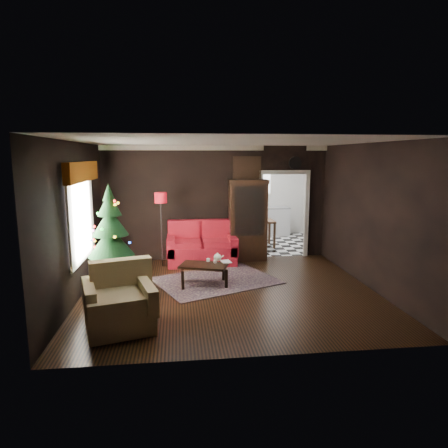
{
  "coord_description": "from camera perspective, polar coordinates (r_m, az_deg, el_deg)",
  "views": [
    {
      "loc": [
        -0.95,
        -7.12,
        2.54
      ],
      "look_at": [
        0.0,
        0.9,
        1.15
      ],
      "focal_mm": 31.57,
      "sensor_mm": 36.0,
      "label": 1
    }
  ],
  "objects": [
    {
      "name": "ceiling",
      "position": [
        7.18,
        0.86,
        11.84
      ],
      "size": [
        5.5,
        5.5,
        0.0
      ],
      "primitive_type": "plane",
      "rotation": [
        3.14,
        0.0,
        0.0
      ],
      "color": "white",
      "rests_on": "ground"
    },
    {
      "name": "wall_clock",
      "position": [
        10.0,
        10.23,
        8.71
      ],
      "size": [
        0.32,
        0.32,
        0.06
      ],
      "primitive_type": "cylinder",
      "color": "silver",
      "rests_on": "wall_back"
    },
    {
      "name": "kitchen_table",
      "position": [
        11.28,
        5.41,
        -1.33
      ],
      "size": [
        0.7,
        0.7,
        0.75
      ],
      "primitive_type": null,
      "color": "brown",
      "rests_on": "ground"
    },
    {
      "name": "kitchen_window",
      "position": [
        12.87,
        5.18,
        6.0
      ],
      "size": [
        0.7,
        0.06,
        0.7
      ],
      "primitive_type": "cube",
      "color": "white",
      "rests_on": "ground"
    },
    {
      "name": "valance",
      "position": [
        7.51,
        -19.84,
        7.13
      ],
      "size": [
        0.12,
        2.1,
        0.35
      ],
      "primitive_type": "cube",
      "color": "#7E3D09",
      "rests_on": "wall_left"
    },
    {
      "name": "cup_b",
      "position": [
        7.95,
        -1.28,
        -5.44
      ],
      "size": [
        0.09,
        0.09,
        0.06
      ],
      "primitive_type": "cylinder",
      "rotation": [
        0.0,
        0.0,
        -0.21
      ],
      "color": "silver",
      "rests_on": "coffee_table"
    },
    {
      "name": "floor_lamp",
      "position": [
        9.2,
        -9.03,
        -1.07
      ],
      "size": [
        0.37,
        0.37,
        1.8
      ],
      "primitive_type": null,
      "rotation": [
        0.0,
        0.0,
        0.24
      ],
      "color": "black",
      "rests_on": "ground"
    },
    {
      "name": "teapot",
      "position": [
        8.06,
        -0.95,
        -4.82
      ],
      "size": [
        0.23,
        0.23,
        0.17
      ],
      "primitive_type": null,
      "rotation": [
        0.0,
        0.0,
        0.39
      ],
      "color": "white",
      "rests_on": "coffee_table"
    },
    {
      "name": "painting",
      "position": [
        9.72,
        3.35,
        8.05
      ],
      "size": [
        0.62,
        0.05,
        0.52
      ],
      "primitive_type": "cube",
      "color": "#AB7252",
      "rests_on": "wall_back"
    },
    {
      "name": "armchair",
      "position": [
        6.13,
        -15.04,
        -10.42
      ],
      "size": [
        1.23,
        1.23,
        1.01
      ],
      "primitive_type": null,
      "rotation": [
        0.0,
        0.0,
        0.28
      ],
      "color": "beige",
      "rests_on": "ground"
    },
    {
      "name": "rug",
      "position": [
        8.23,
        -1.13,
        -8.17
      ],
      "size": [
        2.81,
        2.46,
        0.01
      ],
      "primitive_type": "cube",
      "rotation": [
        0.0,
        0.0,
        0.4
      ],
      "color": "#4A2D42",
      "rests_on": "ground"
    },
    {
      "name": "doorway",
      "position": [
        10.08,
        8.56,
        1.17
      ],
      "size": [
        1.1,
        0.1,
        2.1
      ],
      "primitive_type": null,
      "color": "silver",
      "rests_on": "ground"
    },
    {
      "name": "wall_left",
      "position": [
        7.43,
        -20.7,
        0.3
      ],
      "size": [
        0.0,
        5.5,
        5.5
      ],
      "primitive_type": "plane",
      "rotation": [
        1.57,
        0.0,
        1.57
      ],
      "color": "black",
      "rests_on": "ground"
    },
    {
      "name": "cup_a",
      "position": [
        8.06,
        -2.3,
        -5.22
      ],
      "size": [
        0.08,
        0.08,
        0.06
      ],
      "primitive_type": "cylinder",
      "rotation": [
        0.0,
        0.0,
        0.08
      ],
      "color": "white",
      "rests_on": "coffee_table"
    },
    {
      "name": "left_window",
      "position": [
        7.6,
        -20.07,
        0.93
      ],
      "size": [
        0.05,
        1.6,
        1.4
      ],
      "primitive_type": "cube",
      "color": "white",
      "rests_on": "wall_left"
    },
    {
      "name": "wall_right",
      "position": [
        8.1,
        20.5,
        1.06
      ],
      "size": [
        0.0,
        5.5,
        5.5
      ],
      "primitive_type": "plane",
      "rotation": [
        1.57,
        0.0,
        -1.57
      ],
      "color": "black",
      "rests_on": "ground"
    },
    {
      "name": "book",
      "position": [
        7.95,
        -0.37,
        -4.71
      ],
      "size": [
        0.19,
        0.05,
        0.26
      ],
      "primitive_type": "imported",
      "rotation": [
        0.0,
        0.0,
        0.18
      ],
      "color": "#7F6A60",
      "rests_on": "coffee_table"
    },
    {
      "name": "wall_back",
      "position": [
        9.73,
        -1.11,
        3.04
      ],
      "size": [
        5.5,
        0.0,
        5.5
      ],
      "primitive_type": "plane",
      "rotation": [
        1.57,
        0.0,
        0.0
      ],
      "color": "black",
      "rests_on": "ground"
    },
    {
      "name": "curio_cabinet",
      "position": [
        9.67,
        3.46,
        0.29
      ],
      "size": [
        0.9,
        0.45,
        1.9
      ],
      "primitive_type": null,
      "color": "black",
      "rests_on": "ground"
    },
    {
      "name": "coffee_table",
      "position": [
        7.91,
        -2.94,
        -7.31
      ],
      "size": [
        1.04,
        0.81,
        0.41
      ],
      "primitive_type": null,
      "rotation": [
        0.0,
        0.0,
        -0.32
      ],
      "color": "black",
      "rests_on": "rug"
    },
    {
      "name": "kitchen_counter",
      "position": [
        12.77,
        5.32,
        0.32
      ],
      "size": [
        1.8,
        0.6,
        0.9
      ],
      "primitive_type": "cube",
      "color": "silver",
      "rests_on": "ground"
    },
    {
      "name": "kitchen_floor",
      "position": [
        11.71,
        6.51,
        -2.81
      ],
      "size": [
        3.0,
        3.0,
        0.0
      ],
      "primitive_type": "plane",
      "color": "white",
      "rests_on": "ground"
    },
    {
      "name": "wall_front",
      "position": [
        4.85,
        4.73,
        -3.88
      ],
      "size": [
        5.5,
        0.0,
        5.5
      ],
      "primitive_type": "plane",
      "rotation": [
        -1.57,
        0.0,
        0.0
      ],
      "color": "black",
      "rests_on": "ground"
    },
    {
      "name": "christmas_tree",
      "position": [
        7.51,
        -16.06,
        -2.06
      ],
      "size": [
        1.03,
        1.03,
        1.91
      ],
      "primitive_type": null,
      "rotation": [
        0.0,
        0.0,
        -0.03
      ],
      "color": "black",
      "rests_on": "ground"
    },
    {
      "name": "floor",
      "position": [
        7.62,
        0.81,
        -9.72
      ],
      "size": [
        5.5,
        5.5,
        0.0
      ],
      "primitive_type": "plane",
      "color": "black",
      "rests_on": "ground"
    },
    {
      "name": "loveseat",
      "position": [
        9.41,
        -3.25,
        -2.77
      ],
      "size": [
        1.7,
        0.9,
        1.0
      ],
      "primitive_type": null,
      "color": "maroon",
      "rests_on": "ground"
    }
  ]
}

